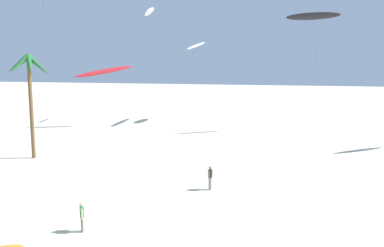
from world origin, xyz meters
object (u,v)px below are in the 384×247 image
(palm_tree_1, at_px, (29,73))
(person_foreground_walker, at_px, (82,216))
(flying_kite_0, at_px, (150,12))
(flying_kite_3, at_px, (196,46))
(flying_kite_4, at_px, (314,16))
(flying_kite_8, at_px, (103,72))
(person_near_left, at_px, (210,177))

(palm_tree_1, bearing_deg, person_foreground_walker, -49.50)
(palm_tree_1, bearing_deg, flying_kite_0, 84.51)
(flying_kite_3, relative_size, flying_kite_4, 0.79)
(flying_kite_0, distance_m, flying_kite_8, 12.21)
(flying_kite_4, bearing_deg, flying_kite_0, 165.82)
(flying_kite_0, bearing_deg, person_near_left, -64.96)
(flying_kite_3, bearing_deg, person_foreground_walker, -86.14)
(palm_tree_1, height_order, person_near_left, palm_tree_1)
(flying_kite_8, bearing_deg, person_near_left, -52.17)
(person_foreground_walker, bearing_deg, palm_tree_1, 130.50)
(palm_tree_1, distance_m, flying_kite_8, 18.77)
(flying_kite_3, height_order, person_near_left, flying_kite_3)
(flying_kite_4, bearing_deg, flying_kite_3, 162.26)
(flying_kite_4, bearing_deg, person_foreground_walker, -110.35)
(flying_kite_3, height_order, flying_kite_8, flying_kite_3)
(flying_kite_0, distance_m, flying_kite_4, 23.76)
(palm_tree_1, height_order, person_foreground_walker, palm_tree_1)
(flying_kite_0, distance_m, person_foreground_walker, 44.86)
(flying_kite_0, bearing_deg, flying_kite_4, -14.18)
(flying_kite_4, height_order, person_near_left, flying_kite_4)
(flying_kite_4, xyz_separation_m, person_near_left, (-7.84, -26.61, -13.34))
(flying_kite_4, xyz_separation_m, flying_kite_8, (-26.96, -1.98, -6.82))
(flying_kite_3, xyz_separation_m, person_foreground_walker, (2.72, -40.31, -10.14))
(person_foreground_walker, bearing_deg, person_near_left, 58.79)
(flying_kite_8, bearing_deg, flying_kite_4, 4.20)
(flying_kite_3, relative_size, person_foreground_walker, 7.44)
(flying_kite_8, bearing_deg, person_foreground_walker, -67.37)
(flying_kite_4, distance_m, person_near_left, 30.78)
(flying_kite_8, bearing_deg, palm_tree_1, -85.63)
(flying_kite_8, bearing_deg, flying_kite_0, 62.95)
(palm_tree_1, xyz_separation_m, person_foreground_walker, (12.45, -14.57, -6.96))
(flying_kite_0, xyz_separation_m, flying_kite_3, (7.18, -0.75, -4.96))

